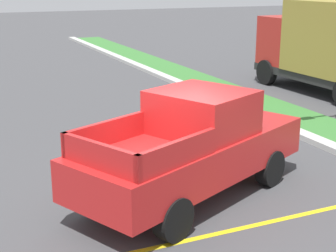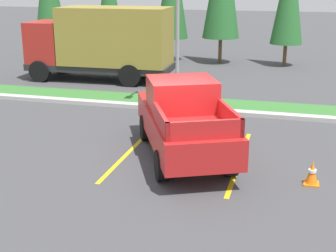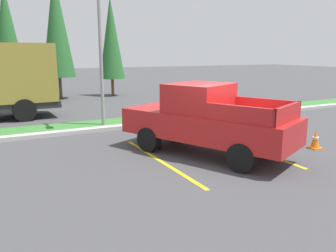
% 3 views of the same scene
% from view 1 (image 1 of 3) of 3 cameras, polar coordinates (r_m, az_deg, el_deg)
% --- Properties ---
extents(ground_plane, '(120.00, 120.00, 0.00)m').
position_cam_1_polar(ground_plane, '(10.03, 0.20, -8.38)').
color(ground_plane, '#424244').
extents(parking_line_near, '(0.12, 4.80, 0.01)m').
position_cam_1_polar(parking_line_near, '(11.53, -0.87, -5.01)').
color(parking_line_near, yellow).
rests_on(parking_line_near, ground).
extents(parking_line_far, '(0.12, 4.80, 0.01)m').
position_cam_1_polar(parking_line_far, '(9.02, 7.12, -11.46)').
color(parking_line_far, yellow).
rests_on(parking_line_far, ground).
extents(pickup_truck_main, '(3.91, 5.52, 2.10)m').
position_cam_1_polar(pickup_truck_main, '(9.90, 2.86, -2.28)').
color(pickup_truck_main, black).
rests_on(pickup_truck_main, ground).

